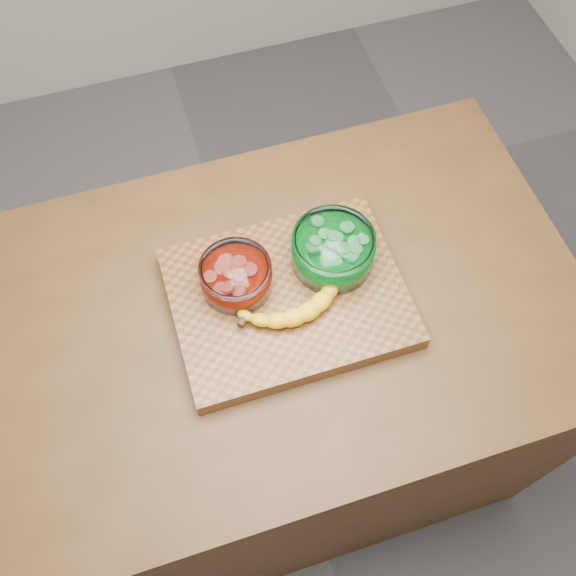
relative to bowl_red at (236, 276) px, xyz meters
name	(u,v)px	position (x,y,z in m)	size (l,w,h in m)	color
ground	(288,432)	(0.09, -0.05, -0.97)	(3.50, 3.50, 0.00)	#57575C
counter	(288,383)	(0.09, -0.05, -0.52)	(1.20, 0.80, 0.90)	#503218
cutting_board	(288,298)	(0.09, -0.05, -0.05)	(0.45, 0.35, 0.04)	brown
bowl_red	(236,276)	(0.00, 0.00, 0.00)	(0.14, 0.14, 0.06)	white
bowl_green	(333,250)	(0.20, 0.00, 0.00)	(0.16, 0.16, 0.08)	white
banana	(294,296)	(0.10, -0.07, -0.01)	(0.26, 0.15, 0.04)	yellow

